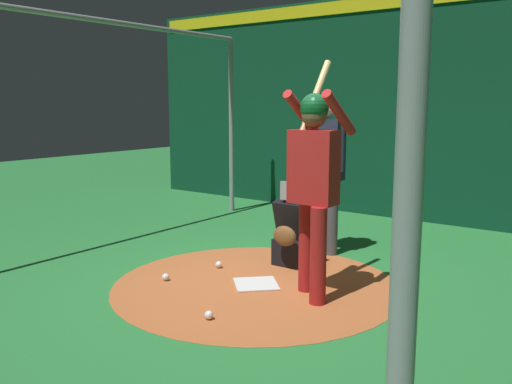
{
  "coord_description": "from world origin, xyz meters",
  "views": [
    {
      "loc": [
        4.26,
        3.16,
        1.82
      ],
      "look_at": [
        0.0,
        0.0,
        0.95
      ],
      "focal_mm": 38.53,
      "sensor_mm": 36.0,
      "label": 1
    }
  ],
  "objects_px": {
    "catcher": "(294,232)",
    "baseball_2": "(219,264)",
    "baseball_0": "(209,315)",
    "baseball_1": "(166,277)",
    "batter": "(314,174)",
    "umpire": "(325,167)",
    "home_plate": "(256,284)"
  },
  "relations": [
    {
      "from": "catcher",
      "to": "baseball_2",
      "type": "relative_size",
      "value": 13.18
    },
    {
      "from": "baseball_0",
      "to": "baseball_1",
      "type": "xyz_separation_m",
      "value": [
        -0.5,
        -1.03,
        0.0
      ]
    },
    {
      "from": "baseball_1",
      "to": "batter",
      "type": "bearing_deg",
      "value": 109.28
    },
    {
      "from": "umpire",
      "to": "baseball_1",
      "type": "bearing_deg",
      "value": -22.35
    },
    {
      "from": "batter",
      "to": "baseball_1",
      "type": "xyz_separation_m",
      "value": [
        0.5,
        -1.44,
        -1.13
      ]
    },
    {
      "from": "umpire",
      "to": "batter",
      "type": "bearing_deg",
      "value": 25.43
    },
    {
      "from": "catcher",
      "to": "baseball_1",
      "type": "bearing_deg",
      "value": -30.89
    },
    {
      "from": "baseball_0",
      "to": "baseball_2",
      "type": "bearing_deg",
      "value": -142.88
    },
    {
      "from": "home_plate",
      "to": "catcher",
      "type": "distance_m",
      "value": 0.89
    },
    {
      "from": "home_plate",
      "to": "baseball_1",
      "type": "relative_size",
      "value": 5.68
    },
    {
      "from": "umpire",
      "to": "baseball_1",
      "type": "height_order",
      "value": "umpire"
    },
    {
      "from": "home_plate",
      "to": "catcher",
      "type": "relative_size",
      "value": 0.43
    },
    {
      "from": "baseball_1",
      "to": "baseball_2",
      "type": "xyz_separation_m",
      "value": [
        -0.66,
        0.15,
        0.0
      ]
    },
    {
      "from": "batter",
      "to": "baseball_0",
      "type": "bearing_deg",
      "value": -22.04
    },
    {
      "from": "batter",
      "to": "baseball_1",
      "type": "bearing_deg",
      "value": -70.72
    },
    {
      "from": "home_plate",
      "to": "batter",
      "type": "xyz_separation_m",
      "value": [
        -0.05,
        0.62,
        1.16
      ]
    },
    {
      "from": "catcher",
      "to": "baseball_2",
      "type": "xyz_separation_m",
      "value": [
        0.6,
        -0.6,
        -0.34
      ]
    },
    {
      "from": "umpire",
      "to": "baseball_1",
      "type": "xyz_separation_m",
      "value": [
        1.9,
        -0.78,
        -1.02
      ]
    },
    {
      "from": "umpire",
      "to": "baseball_1",
      "type": "distance_m",
      "value": 2.29
    },
    {
      "from": "umpire",
      "to": "baseball_0",
      "type": "distance_m",
      "value": 2.62
    },
    {
      "from": "batter",
      "to": "umpire",
      "type": "height_order",
      "value": "batter"
    },
    {
      "from": "umpire",
      "to": "baseball_0",
      "type": "xyz_separation_m",
      "value": [
        2.4,
        0.25,
        -1.02
      ]
    },
    {
      "from": "baseball_2",
      "to": "batter",
      "type": "bearing_deg",
      "value": 82.98
    },
    {
      "from": "umpire",
      "to": "baseball_2",
      "type": "bearing_deg",
      "value": -26.94
    },
    {
      "from": "catcher",
      "to": "umpire",
      "type": "bearing_deg",
      "value": 177.79
    },
    {
      "from": "home_plate",
      "to": "catcher",
      "type": "bearing_deg",
      "value": -175.36
    },
    {
      "from": "umpire",
      "to": "baseball_1",
      "type": "relative_size",
      "value": 25.26
    },
    {
      "from": "home_plate",
      "to": "baseball_1",
      "type": "height_order",
      "value": "baseball_1"
    },
    {
      "from": "catcher",
      "to": "home_plate",
      "type": "bearing_deg",
      "value": 4.64
    },
    {
      "from": "batter",
      "to": "baseball_0",
      "type": "distance_m",
      "value": 1.56
    },
    {
      "from": "batter",
      "to": "baseball_2",
      "type": "height_order",
      "value": "batter"
    },
    {
      "from": "home_plate",
      "to": "umpire",
      "type": "xyz_separation_m",
      "value": [
        -1.44,
        -0.04,
        1.05
      ]
    }
  ]
}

